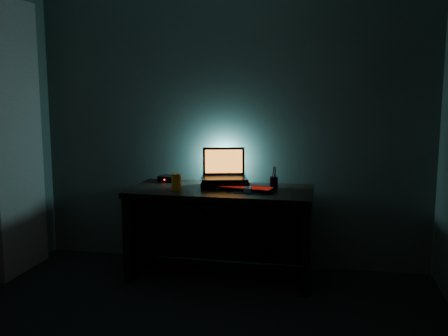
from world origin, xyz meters
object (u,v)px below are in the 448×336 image
laptop (224,172)px  pen_cup (274,183)px  keyboard (243,188)px  mouse (248,189)px  router (168,179)px  juice_glass (176,182)px

laptop → pen_cup: (0.43, -0.05, -0.07)m
laptop → keyboard: laptop is taller
mouse → router: bearing=153.8°
laptop → keyboard: 0.28m
pen_cup → juice_glass: (-0.77, -0.23, 0.02)m
juice_glass → mouse: bearing=5.4°
pen_cup → router: bearing=171.5°
laptop → juice_glass: (-0.34, -0.28, -0.05)m
juice_glass → keyboard: bearing=10.8°
pen_cup → keyboard: bearing=-151.2°
keyboard → router: size_ratio=2.86×
keyboard → pen_cup: size_ratio=5.47×
pen_cup → juice_glass: bearing=-163.2°
mouse → juice_glass: 0.58m
keyboard → pen_cup: 0.27m
keyboard → laptop: bearing=147.8°
laptop → pen_cup: 0.44m
keyboard → router: 0.77m
mouse → juice_glass: bearing=-178.1°
laptop → juice_glass: size_ratio=3.23×
laptop → keyboard: bearing=-57.6°
pen_cup → juice_glass: juice_glass is taller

